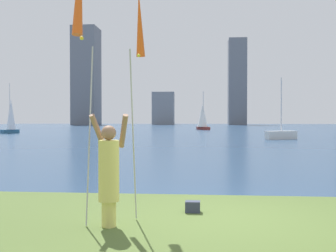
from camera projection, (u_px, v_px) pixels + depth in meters
name	position (u px, v px, depth m)	size (l,w,h in m)	color
ground	(206.00, 131.00, 57.70)	(120.00, 138.00, 0.12)	#475B28
person	(109.00, 171.00, 6.38)	(0.66, 0.49, 1.81)	#D8CC66
kite_flag_right	(139.00, 29.00, 7.13)	(0.16, 1.19, 3.98)	#B2B2B7
bag	(193.00, 207.00, 7.37)	(0.27, 0.20, 0.20)	#33384C
sailboat_0	(281.00, 134.00, 33.11)	(2.82, 1.91, 5.10)	silver
sailboat_3	(203.00, 117.00, 61.02)	(2.25, 3.04, 5.83)	maroon
sailboat_4	(11.00, 117.00, 46.22)	(1.68, 2.10, 5.82)	#2D6084
skyline_tower_0	(86.00, 76.00, 109.84)	(6.62, 7.54, 26.61)	slate
skyline_tower_1	(163.00, 108.00, 111.02)	(5.98, 3.97, 9.01)	gray
skyline_tower_2	(237.00, 82.00, 107.88)	(4.77, 5.37, 23.05)	slate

